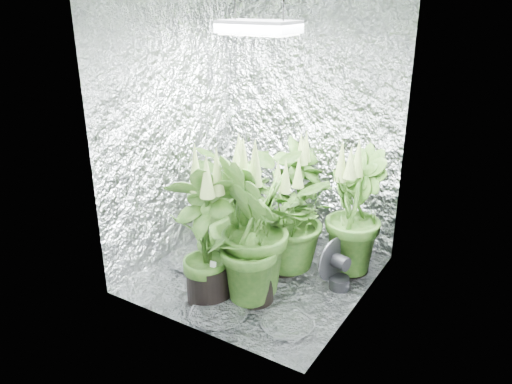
{
  "coord_description": "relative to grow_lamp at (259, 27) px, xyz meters",
  "views": [
    {
      "loc": [
        1.76,
        -2.88,
        2.02
      ],
      "look_at": [
        -0.02,
        0.0,
        0.68
      ],
      "focal_mm": 35.0,
      "sensor_mm": 36.0,
      "label": 1
    }
  ],
  "objects": [
    {
      "name": "plant_g",
      "position": [
        0.16,
        -0.31,
        -1.28
      ],
      "size": [
        0.81,
        0.81,
        1.16
      ],
      "rotation": [
        0.0,
        0.0,
        5.27
      ],
      "color": "black",
      "rests_on": "ground"
    },
    {
      "name": "grow_lamp",
      "position": [
        0.0,
        0.0,
        0.0
      ],
      "size": [
        0.5,
        0.3,
        0.22
      ],
      "color": "gray",
      "rests_on": "ceiling"
    },
    {
      "name": "plant_d",
      "position": [
        -0.06,
        -0.11,
        -1.35
      ],
      "size": [
        0.7,
        0.7,
        1.05
      ],
      "rotation": [
        0.0,
        0.0,
        2.74
      ],
      "color": "black",
      "rests_on": "ground"
    },
    {
      "name": "plant_e",
      "position": [
        0.13,
        0.16,
        -1.38
      ],
      "size": [
        0.97,
        0.97,
        0.95
      ],
      "rotation": [
        0.0,
        0.0,
        3.46
      ],
      "color": "black",
      "rests_on": "ground"
    },
    {
      "name": "plant_label",
      "position": [
        -0.05,
        -0.51,
        -1.53
      ],
      "size": [
        0.05,
        0.02,
        0.07
      ],
      "primitive_type": "cube",
      "rotation": [
        -0.21,
        0.0,
        0.08
      ],
      "color": "white",
      "rests_on": "plant_f"
    },
    {
      "name": "plant_b",
      "position": [
        0.01,
        0.64,
        -1.37
      ],
      "size": [
        0.63,
        0.63,
        0.98
      ],
      "rotation": [
        0.0,
        0.0,
        1.11
      ],
      "color": "black",
      "rests_on": "ground"
    },
    {
      "name": "plant_a",
      "position": [
        -0.46,
        0.38,
        -1.37
      ],
      "size": [
        1.03,
        1.03,
        0.96
      ],
      "rotation": [
        0.0,
        0.0,
        5.87
      ],
      "color": "black",
      "rests_on": "ground"
    },
    {
      "name": "plant_f",
      "position": [
        -0.12,
        -0.47,
        -1.32
      ],
      "size": [
        0.73,
        0.73,
        1.12
      ],
      "rotation": [
        0.0,
        0.0,
        3.69
      ],
      "color": "black",
      "rests_on": "ground"
    },
    {
      "name": "plant_c",
      "position": [
        0.58,
        0.44,
        -1.35
      ],
      "size": [
        0.69,
        0.69,
        1.06
      ],
      "rotation": [
        0.0,
        0.0,
        2.0
      ],
      "color": "black",
      "rests_on": "ground"
    },
    {
      "name": "ground",
      "position": [
        0.0,
        0.0,
        -1.83
      ],
      "size": [
        1.6,
        1.6,
        0.0
      ],
      "primitive_type": "plane",
      "color": "white",
      "rests_on": "ground"
    },
    {
      "name": "circulation_fan",
      "position": [
        0.58,
        0.15,
        -1.66
      ],
      "size": [
        0.19,
        0.33,
        0.39
      ],
      "rotation": [
        0.0,
        0.0,
        -0.26
      ],
      "color": "black",
      "rests_on": "ground"
    },
    {
      "name": "walls",
      "position": [
        0.0,
        0.0,
        -0.83
      ],
      "size": [
        1.62,
        1.62,
        2.0
      ],
      "color": "white",
      "rests_on": "ground"
    }
  ]
}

